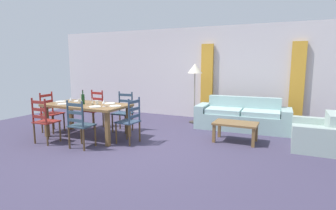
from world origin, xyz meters
The scene contains 34 objects.
ground_plane centered at (0.00, 0.00, -0.01)m, with size 9.60×9.60×0.02m, color #3D3650.
wall_far centered at (0.00, 3.30, 1.35)m, with size 9.60×0.16×2.70m, color silver.
curtain_panel_left centered at (0.58, 3.16, 1.10)m, with size 0.35×0.08×2.20m, color gold.
curtain_panel_right centered at (2.98, 3.16, 1.10)m, with size 0.35×0.08×2.20m, color gold.
dining_table centered at (-1.28, 0.11, 0.66)m, with size 1.90×0.96×0.75m.
dining_chair_near_left centered at (-1.74, -0.65, 0.48)m, with size 0.43×0.41×0.96m.
dining_chair_near_right centered at (-0.83, -0.60, 0.48)m, with size 0.43×0.41×0.96m.
dining_chair_far_left centered at (-1.74, 0.91, 0.48)m, with size 0.44×0.43×0.96m.
dining_chair_far_right centered at (-0.84, 0.90, 0.48)m, with size 0.44×0.42×0.96m.
dining_chair_head_west centered at (-2.40, 0.10, 0.48)m, with size 0.42×0.44×0.96m.
dining_chair_head_east centered at (-0.14, 0.10, 0.48)m, with size 0.43×0.45×0.96m.
dinner_plate_near_left centered at (-1.73, -0.14, 0.76)m, with size 0.24×0.24×0.02m, color white.
fork_near_left centered at (-1.88, -0.14, 0.75)m, with size 0.02×0.17×0.01m, color silver.
dinner_plate_near_right centered at (-0.83, -0.14, 0.76)m, with size 0.24×0.24×0.02m, color white.
fork_near_right centered at (-0.98, -0.14, 0.75)m, with size 0.02×0.17×0.01m, color silver.
dinner_plate_far_left centered at (-1.73, 0.36, 0.76)m, with size 0.24×0.24×0.02m, color white.
fork_far_left centered at (-1.88, 0.36, 0.75)m, with size 0.02×0.17×0.01m, color silver.
dinner_plate_far_right centered at (-0.83, 0.36, 0.76)m, with size 0.24×0.24×0.02m, color white.
fork_far_right centered at (-0.98, 0.36, 0.75)m, with size 0.02×0.17×0.01m, color silver.
dinner_plate_head_west centered at (-2.06, 0.11, 0.76)m, with size 0.24×0.24×0.02m, color white.
fork_head_west centered at (-2.21, 0.11, 0.75)m, with size 0.02×0.17×0.01m, color silver.
dinner_plate_head_east centered at (-0.50, 0.11, 0.76)m, with size 0.24×0.24×0.02m, color white.
fork_head_east centered at (-0.65, 0.11, 0.75)m, with size 0.02×0.17×0.01m, color silver.
wine_bottle centered at (-1.34, 0.08, 0.87)m, with size 0.07×0.07×0.32m.
wine_glass_near_left centered at (-1.59, -0.04, 0.86)m, with size 0.06×0.06×0.16m.
wine_glass_near_right centered at (-0.70, -0.02, 0.86)m, with size 0.06×0.06×0.16m.
coffee_cup_primary centered at (-1.03, 0.17, 0.80)m, with size 0.07×0.07×0.09m, color beige.
coffee_cup_secondary centered at (-1.57, 0.20, 0.80)m, with size 0.07×0.07×0.09m, color beige.
candle_tall centered at (-1.46, 0.13, 0.81)m, with size 0.05×0.05×0.23m.
candle_short centered at (-1.08, 0.07, 0.79)m, with size 0.05×0.05×0.14m.
couch centered at (1.77, 2.33, 0.29)m, with size 2.31×0.90×0.80m.
coffee_table centered at (1.84, 1.11, 0.36)m, with size 0.90×0.56×0.42m.
armchair_upholstered centered at (3.39, 1.36, 0.25)m, with size 0.81×1.17×0.72m.
standing_lamp centered at (0.43, 2.51, 1.41)m, with size 0.40×0.40×1.64m.
Camera 1 is at (2.90, -4.56, 1.67)m, focal length 29.01 mm.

